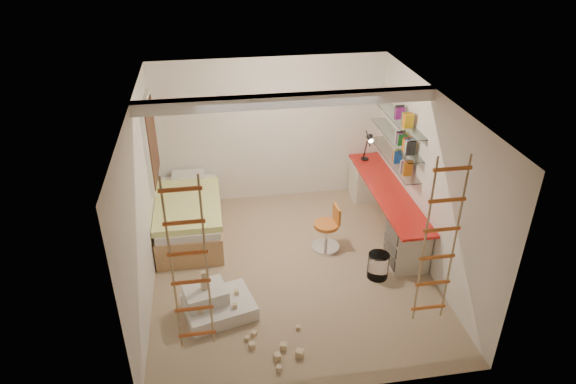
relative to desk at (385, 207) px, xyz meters
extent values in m
plane|color=#977F61|center=(-1.72, -0.86, -0.40)|extent=(4.50, 4.50, 0.00)
cube|color=white|center=(-1.72, -0.56, 2.12)|extent=(4.00, 0.18, 0.16)
cube|color=white|center=(-3.69, 0.64, 1.15)|extent=(0.06, 1.15, 1.35)
cube|color=#4C2D1E|center=(-3.65, 0.64, 1.15)|extent=(0.02, 1.00, 1.20)
cylinder|color=white|center=(-0.50, -1.24, -0.21)|extent=(0.31, 0.31, 0.38)
cube|color=red|center=(0.00, -0.03, 0.33)|extent=(0.55, 2.80, 0.04)
cube|color=beige|center=(0.00, 1.07, -0.05)|extent=(0.52, 0.55, 0.71)
cube|color=beige|center=(0.00, -1.03, -0.05)|extent=(0.52, 0.55, 0.71)
cube|color=#4C4742|center=(-0.27, -1.03, 0.21)|extent=(0.02, 0.50, 0.18)
cube|color=#4C4742|center=(-0.27, -1.03, -0.01)|extent=(0.02, 0.50, 0.18)
cube|color=#4C4742|center=(-0.27, -1.03, -0.23)|extent=(0.02, 0.50, 0.18)
cube|color=white|center=(0.15, 0.27, 0.75)|extent=(0.25, 1.80, 0.01)
cube|color=white|center=(0.15, 0.27, 1.10)|extent=(0.25, 1.80, 0.01)
cube|color=white|center=(0.15, 0.27, 1.45)|extent=(0.25, 1.80, 0.01)
cube|color=#AD7F51|center=(-3.20, 0.37, -0.18)|extent=(1.00, 2.00, 0.45)
cube|color=white|center=(-3.20, 0.37, 0.11)|extent=(0.95, 1.95, 0.12)
cube|color=#DFF533|center=(-3.20, 0.22, 0.22)|extent=(1.02, 1.60, 0.10)
cube|color=white|center=(-3.20, 1.17, 0.23)|extent=(0.55, 0.35, 0.12)
cylinder|color=black|center=(-0.05, 1.12, 0.36)|extent=(0.14, 0.14, 0.02)
cylinder|color=black|center=(-0.05, 1.12, 0.55)|extent=(0.02, 0.15, 0.36)
cylinder|color=black|center=(-0.05, 1.02, 0.80)|extent=(0.02, 0.27, 0.20)
cone|color=black|center=(-0.05, 0.90, 0.85)|extent=(0.12, 0.14, 0.15)
cylinder|color=#FFEABF|center=(-0.05, 0.86, 0.82)|extent=(0.08, 0.04, 0.08)
cylinder|color=#C16525|center=(-1.09, -0.43, 0.03)|extent=(0.42, 0.42, 0.06)
cube|color=#C06724|center=(-0.94, -0.42, 0.21)|extent=(0.06, 0.30, 0.28)
cylinder|color=silver|center=(-1.09, -0.43, -0.16)|extent=(0.05, 0.05, 0.39)
cylinder|color=silver|center=(-1.09, -0.43, -0.38)|extent=(0.47, 0.47, 0.05)
cube|color=silver|center=(-2.81, -1.65, -0.31)|extent=(1.02, 0.88, 0.20)
cube|color=silver|center=(-2.98, -1.59, -0.11)|extent=(0.63, 0.56, 0.20)
cube|color=#CCB284|center=(-2.98, -1.59, 0.03)|extent=(0.10, 0.10, 0.08)
cube|color=#CCB284|center=(-2.98, -1.59, 0.10)|extent=(0.09, 0.09, 0.07)
cube|color=#CCB284|center=(-2.98, -1.59, 0.20)|extent=(0.07, 0.07, 0.12)
cube|color=#CCB284|center=(-2.61, -1.79, -0.18)|extent=(0.06, 0.06, 0.06)
cube|color=#CCB284|center=(-2.57, -1.53, -0.18)|extent=(0.06, 0.06, 0.06)
cube|color=#CCB284|center=(-3.05, -1.83, -0.18)|extent=(0.06, 0.06, 0.06)
cube|color=#CCB284|center=(-2.45, -2.33, -0.37)|extent=(0.07, 0.07, 0.07)
cube|color=#CCB284|center=(-2.07, -2.41, -0.37)|extent=(0.07, 0.07, 0.07)
cube|color=#CCB284|center=(-2.50, -2.19, -0.37)|extent=(0.07, 0.07, 0.07)
cube|color=#CCB284|center=(-2.40, -2.13, -0.37)|extent=(0.07, 0.07, 0.07)
cube|color=#CCB284|center=(-1.83, -2.11, -0.37)|extent=(0.07, 0.07, 0.07)
cube|color=#CCB284|center=(-2.17, -2.56, -0.37)|extent=(0.07, 0.07, 0.07)
cube|color=#CCB284|center=(-1.89, -2.55, -0.37)|extent=(0.07, 0.07, 0.07)
cube|color=#CCB284|center=(-2.17, -2.73, -0.37)|extent=(0.07, 0.07, 0.07)
cube|color=orange|center=(0.15, 0.27, 0.86)|extent=(0.14, 0.58, 0.22)
cube|color=#1E722D|center=(0.15, 0.27, 1.21)|extent=(0.14, 0.70, 0.22)
cube|color=#8C1E7F|center=(0.15, 0.27, 1.56)|extent=(0.14, 0.46, 0.22)
camera|label=1|loc=(-2.74, -6.91, 4.34)|focal=32.00mm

